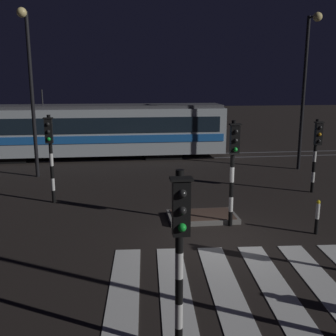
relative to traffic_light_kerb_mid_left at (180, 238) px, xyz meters
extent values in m
plane|color=black|center=(1.98, 4.80, -2.20)|extent=(120.00, 120.00, 0.00)
cube|color=#59595E|center=(1.98, 17.51, -2.18)|extent=(80.00, 0.12, 0.03)
cube|color=#59595E|center=(1.98, 18.95, -2.18)|extent=(80.00, 0.12, 0.03)
cube|color=silver|center=(-0.93, 2.36, -2.19)|extent=(0.99, 4.39, 0.02)
cube|color=silver|center=(0.23, 2.28, -2.19)|extent=(0.99, 4.39, 0.02)
cube|color=silver|center=(1.40, 2.20, -2.19)|extent=(0.99, 4.39, 0.02)
cube|color=silver|center=(2.56, 2.13, -2.19)|extent=(0.99, 4.39, 0.02)
cube|color=silver|center=(3.73, 2.05, -2.19)|extent=(0.99, 4.39, 0.02)
cube|color=slate|center=(1.84, 6.82, -2.12)|extent=(2.36, 1.39, 0.16)
cube|color=#4C382D|center=(1.84, 6.82, -2.03)|extent=(2.12, 1.25, 0.02)
cylinder|color=white|center=(0.00, 0.09, -1.48)|extent=(0.14, 0.14, 0.48)
cylinder|color=black|center=(0.00, 0.09, -1.01)|extent=(0.14, 0.14, 0.48)
cylinder|color=white|center=(0.00, 0.09, -0.53)|extent=(0.14, 0.14, 0.48)
cylinder|color=black|center=(0.00, 0.09, -0.06)|extent=(0.14, 0.14, 0.48)
cylinder|color=white|center=(0.00, 0.09, 0.42)|extent=(0.14, 0.14, 0.48)
cylinder|color=black|center=(0.00, 0.09, 0.90)|extent=(0.14, 0.14, 0.48)
cube|color=black|center=(0.00, -0.08, 0.53)|extent=(0.28, 0.20, 0.90)
sphere|color=black|center=(0.00, -0.19, 0.81)|extent=(0.14, 0.14, 0.14)
sphere|color=black|center=(0.00, -0.19, 0.53)|extent=(0.14, 0.14, 0.14)
sphere|color=green|center=(0.00, -0.19, 0.25)|extent=(0.14, 0.14, 0.14)
cube|color=black|center=(0.00, -0.08, 1.02)|extent=(0.36, 0.24, 0.04)
cylinder|color=black|center=(2.62, 6.07, -1.95)|extent=(0.14, 0.14, 0.50)
cylinder|color=white|center=(2.62, 6.07, -1.45)|extent=(0.14, 0.14, 0.50)
cylinder|color=black|center=(2.62, 6.07, -0.95)|extent=(0.14, 0.14, 0.50)
cylinder|color=white|center=(2.62, 6.07, -0.45)|extent=(0.14, 0.14, 0.50)
cylinder|color=black|center=(2.62, 6.07, 0.05)|extent=(0.14, 0.14, 0.50)
cylinder|color=white|center=(2.62, 6.07, 0.55)|extent=(0.14, 0.14, 0.50)
cylinder|color=black|center=(2.62, 6.07, 1.05)|extent=(0.14, 0.14, 0.50)
cube|color=black|center=(2.62, 5.90, 0.69)|extent=(0.28, 0.20, 0.90)
sphere|color=black|center=(2.62, 5.79, 0.97)|extent=(0.14, 0.14, 0.14)
sphere|color=black|center=(2.62, 5.79, 0.69)|extent=(0.14, 0.14, 0.14)
sphere|color=green|center=(2.62, 5.79, 0.41)|extent=(0.14, 0.14, 0.14)
cube|color=black|center=(2.62, 5.90, 1.18)|extent=(0.36, 0.24, 0.04)
cylinder|color=black|center=(-3.57, 9.41, -1.95)|extent=(0.14, 0.14, 0.49)
cylinder|color=white|center=(-3.57, 9.41, -1.46)|extent=(0.14, 0.14, 0.49)
cylinder|color=black|center=(-3.57, 9.41, -0.97)|extent=(0.14, 0.14, 0.49)
cylinder|color=white|center=(-3.57, 9.41, -0.48)|extent=(0.14, 0.14, 0.49)
cylinder|color=black|center=(-3.57, 9.41, 0.01)|extent=(0.14, 0.14, 0.49)
cylinder|color=white|center=(-3.57, 9.41, 0.50)|extent=(0.14, 0.14, 0.49)
cylinder|color=black|center=(-3.57, 9.41, 1.00)|extent=(0.14, 0.14, 0.49)
cube|color=black|center=(-3.57, 9.24, 0.64)|extent=(0.28, 0.20, 0.90)
sphere|color=black|center=(-3.57, 9.13, 0.92)|extent=(0.14, 0.14, 0.14)
sphere|color=black|center=(-3.57, 9.13, 0.64)|extent=(0.14, 0.14, 0.14)
sphere|color=green|center=(-3.57, 9.13, 0.36)|extent=(0.14, 0.14, 0.14)
cube|color=black|center=(-3.57, 9.24, 1.13)|extent=(0.36, 0.24, 0.04)
cylinder|color=black|center=(7.20, 9.55, -1.97)|extent=(0.14, 0.14, 0.45)
cylinder|color=white|center=(7.20, 9.55, -1.53)|extent=(0.14, 0.14, 0.45)
cylinder|color=black|center=(7.20, 9.55, -1.08)|extent=(0.14, 0.14, 0.45)
cylinder|color=white|center=(7.20, 9.55, -0.63)|extent=(0.14, 0.14, 0.45)
cylinder|color=black|center=(7.20, 9.55, -0.18)|extent=(0.14, 0.14, 0.45)
cylinder|color=white|center=(7.20, 9.55, 0.26)|extent=(0.14, 0.14, 0.45)
cylinder|color=black|center=(7.20, 9.55, 0.71)|extent=(0.14, 0.14, 0.45)
cube|color=black|center=(7.20, 9.38, 0.34)|extent=(0.28, 0.20, 0.90)
sphere|color=black|center=(7.20, 9.27, 0.62)|extent=(0.14, 0.14, 0.14)
sphere|color=orange|center=(7.20, 9.27, 0.34)|extent=(0.14, 0.14, 0.14)
sphere|color=black|center=(7.20, 9.27, 0.06)|extent=(0.14, 0.14, 0.14)
cube|color=black|center=(7.20, 9.38, 0.83)|extent=(0.36, 0.24, 0.04)
cylinder|color=black|center=(-5.03, 13.91, 1.69)|extent=(0.18, 0.18, 7.77)
cylinder|color=black|center=(-5.03, 13.46, 5.47)|extent=(0.10, 0.90, 0.10)
sphere|color=#F9E08C|center=(-5.03, 13.01, 5.39)|extent=(0.44, 0.44, 0.44)
cylinder|color=black|center=(8.60, 13.93, 1.72)|extent=(0.18, 0.18, 7.83)
cylinder|color=black|center=(8.60, 13.48, 5.53)|extent=(0.10, 0.90, 0.10)
sphere|color=#F9E08C|center=(8.60, 13.03, 5.45)|extent=(0.44, 0.44, 0.44)
cube|color=#B2BCC1|center=(-2.87, 18.23, -0.50)|extent=(16.54, 2.50, 2.70)
cube|color=blue|center=(-2.87, 16.96, -0.85)|extent=(16.21, 0.04, 0.44)
cube|color=blue|center=(-2.87, 19.50, -0.85)|extent=(16.21, 0.04, 0.44)
cube|color=black|center=(-2.87, 16.97, -0.05)|extent=(15.72, 0.03, 0.90)
cube|color=#4C4C51|center=(-2.87, 18.23, 0.95)|extent=(16.21, 2.30, 0.20)
cylinder|color=#262628|center=(-5.35, 18.23, 1.45)|extent=(0.08, 0.08, 1.00)
cube|color=black|center=(1.68, 18.23, -2.02)|extent=(2.20, 2.00, 0.35)
cube|color=black|center=(-7.42, 18.23, -2.02)|extent=(2.20, 2.00, 0.35)
sphere|color=#F9F2CC|center=(5.45, 18.23, -0.90)|extent=(0.24, 0.24, 0.24)
cylinder|color=black|center=(5.10, 5.04, -1.95)|extent=(0.12, 0.12, 0.50)
cylinder|color=white|center=(5.10, 5.04, -1.45)|extent=(0.12, 0.12, 0.50)
sphere|color=yellow|center=(5.10, 5.04, -1.15)|extent=(0.12, 0.12, 0.12)
camera|label=1|loc=(-0.95, -6.10, 2.56)|focal=42.75mm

